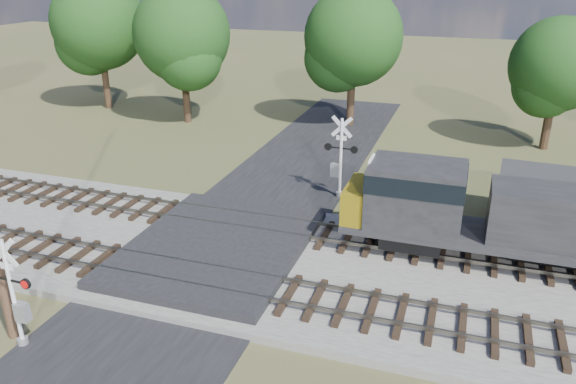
% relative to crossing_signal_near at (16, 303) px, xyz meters
% --- Properties ---
extents(ground, '(160.00, 160.00, 0.00)m').
position_rel_crossing_signal_near_xyz_m(ground, '(3.27, 6.97, -1.64)').
color(ground, '#414927').
rests_on(ground, ground).
extents(ballast_bed, '(140.00, 10.00, 0.30)m').
position_rel_crossing_signal_near_xyz_m(ballast_bed, '(13.27, 7.47, -1.49)').
color(ballast_bed, gray).
rests_on(ballast_bed, ground).
extents(road, '(7.00, 60.00, 0.08)m').
position_rel_crossing_signal_near_xyz_m(road, '(3.27, 6.97, -1.60)').
color(road, black).
rests_on(road, ground).
extents(crossing_panel, '(7.00, 9.00, 0.62)m').
position_rel_crossing_signal_near_xyz_m(crossing_panel, '(3.27, 7.47, -1.32)').
color(crossing_panel, '#262628').
rests_on(crossing_panel, ground).
extents(track_near, '(140.00, 2.60, 0.33)m').
position_rel_crossing_signal_near_xyz_m(track_near, '(6.40, 4.97, -1.22)').
color(track_near, black).
rests_on(track_near, ballast_bed).
extents(track_far, '(140.00, 2.60, 0.33)m').
position_rel_crossing_signal_near_xyz_m(track_far, '(6.40, 9.97, -1.22)').
color(track_far, black).
rests_on(track_far, ballast_bed).
extents(crossing_signal_near, '(1.59, 0.34, 3.94)m').
position_rel_crossing_signal_near_xyz_m(crossing_signal_near, '(0.00, 0.00, 0.00)').
color(crossing_signal_near, silver).
rests_on(crossing_signal_near, ground).
extents(crossing_signal_far, '(1.77, 0.38, 4.39)m').
position_rel_crossing_signal_near_xyz_m(crossing_signal_far, '(6.56, 15.21, 0.19)').
color(crossing_signal_far, silver).
rests_on(crossing_signal_far, ground).
extents(equipment_shed, '(4.07, 4.07, 2.60)m').
position_rel_crossing_signal_near_xyz_m(equipment_shed, '(16.19, 14.50, -0.32)').
color(equipment_shed, '#42301C').
rests_on(equipment_shed, ground).
extents(treeline, '(84.74, 10.38, 11.63)m').
position_rel_crossing_signal_near_xyz_m(treeline, '(10.86, 27.50, 4.85)').
color(treeline, black).
rests_on(treeline, ground).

